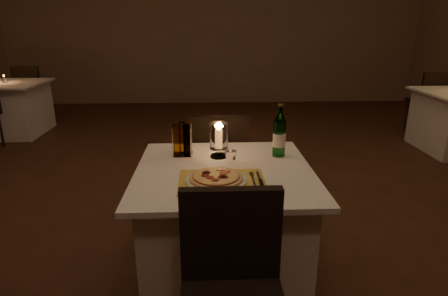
{
  "coord_description": "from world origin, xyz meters",
  "views": [
    {
      "loc": [
        -0.15,
        -2.55,
        1.52
      ],
      "look_at": [
        -0.06,
        -0.55,
        0.86
      ],
      "focal_mm": 30.0,
      "sensor_mm": 36.0,
      "label": 1
    }
  ],
  "objects_px": {
    "water_bottle": "(279,135)",
    "pizza": "(216,177)",
    "neighbor_table_left": "(10,108)",
    "plate": "(216,180)",
    "tumbler": "(231,156)",
    "main_table": "(224,226)",
    "chair_far": "(220,158)",
    "hurricane_candle": "(219,137)",
    "chair_near": "(232,279)"
  },
  "relations": [
    {
      "from": "plate",
      "to": "tumbler",
      "type": "distance_m",
      "value": 0.31
    },
    {
      "from": "main_table",
      "to": "neighbor_table_left",
      "type": "distance_m",
      "value": 4.5
    },
    {
      "from": "chair_near",
      "to": "pizza",
      "type": "distance_m",
      "value": 0.58
    },
    {
      "from": "main_table",
      "to": "chair_near",
      "type": "xyz_separation_m",
      "value": [
        -0.0,
        -0.71,
        0.18
      ]
    },
    {
      "from": "pizza",
      "to": "plate",
      "type": "bearing_deg",
      "value": -82.04
    },
    {
      "from": "tumbler",
      "to": "plate",
      "type": "bearing_deg",
      "value": -107.45
    },
    {
      "from": "neighbor_table_left",
      "to": "water_bottle",
      "type": "bearing_deg",
      "value": -44.41
    },
    {
      "from": "pizza",
      "to": "tumbler",
      "type": "bearing_deg",
      "value": 72.52
    },
    {
      "from": "pizza",
      "to": "tumbler",
      "type": "distance_m",
      "value": 0.31
    },
    {
      "from": "chair_near",
      "to": "chair_far",
      "type": "distance_m",
      "value": 1.43
    },
    {
      "from": "neighbor_table_left",
      "to": "chair_near",
      "type": "bearing_deg",
      "value": -54.72
    },
    {
      "from": "chair_far",
      "to": "chair_near",
      "type": "bearing_deg",
      "value": -90.0
    },
    {
      "from": "hurricane_candle",
      "to": "neighbor_table_left",
      "type": "distance_m",
      "value": 4.35
    },
    {
      "from": "plate",
      "to": "hurricane_candle",
      "type": "distance_m",
      "value": 0.41
    },
    {
      "from": "main_table",
      "to": "neighbor_table_left",
      "type": "xyz_separation_m",
      "value": [
        -2.92,
        3.42,
        0.0
      ]
    },
    {
      "from": "tumbler",
      "to": "pizza",
      "type": "bearing_deg",
      "value": -107.48
    },
    {
      "from": "chair_far",
      "to": "hurricane_candle",
      "type": "distance_m",
      "value": 0.6
    },
    {
      "from": "tumbler",
      "to": "hurricane_candle",
      "type": "xyz_separation_m",
      "value": [
        -0.07,
        0.09,
        0.09
      ]
    },
    {
      "from": "neighbor_table_left",
      "to": "pizza",
      "type": "bearing_deg",
      "value": -51.39
    },
    {
      "from": "plate",
      "to": "pizza",
      "type": "bearing_deg",
      "value": 97.96
    },
    {
      "from": "water_bottle",
      "to": "pizza",
      "type": "bearing_deg",
      "value": -135.54
    },
    {
      "from": "hurricane_candle",
      "to": "neighbor_table_left",
      "type": "height_order",
      "value": "hurricane_candle"
    },
    {
      "from": "water_bottle",
      "to": "chair_near",
      "type": "bearing_deg",
      "value": -110.66
    },
    {
      "from": "main_table",
      "to": "water_bottle",
      "type": "xyz_separation_m",
      "value": [
        0.35,
        0.21,
        0.5
      ]
    },
    {
      "from": "water_bottle",
      "to": "neighbor_table_left",
      "type": "distance_m",
      "value": 4.61
    },
    {
      "from": "chair_near",
      "to": "plate",
      "type": "bearing_deg",
      "value": 95.35
    },
    {
      "from": "chair_far",
      "to": "pizza",
      "type": "bearing_deg",
      "value": -93.21
    },
    {
      "from": "chair_near",
      "to": "chair_far",
      "type": "relative_size",
      "value": 1.0
    },
    {
      "from": "chair_near",
      "to": "chair_far",
      "type": "bearing_deg",
      "value": 90.0
    },
    {
      "from": "chair_far",
      "to": "neighbor_table_left",
      "type": "xyz_separation_m",
      "value": [
        -2.92,
        2.71,
        -0.18
      ]
    },
    {
      "from": "chair_far",
      "to": "water_bottle",
      "type": "relative_size",
      "value": 2.73
    },
    {
      "from": "plate",
      "to": "pizza",
      "type": "xyz_separation_m",
      "value": [
        -0.0,
        0.0,
        0.02
      ]
    },
    {
      "from": "main_table",
      "to": "chair_near",
      "type": "relative_size",
      "value": 1.11
    },
    {
      "from": "chair_near",
      "to": "pizza",
      "type": "bearing_deg",
      "value": 95.35
    },
    {
      "from": "plate",
      "to": "hurricane_candle",
      "type": "height_order",
      "value": "hurricane_candle"
    },
    {
      "from": "chair_far",
      "to": "tumbler",
      "type": "relative_size",
      "value": 12.84
    },
    {
      "from": "tumbler",
      "to": "neighbor_table_left",
      "type": "distance_m",
      "value": 4.46
    },
    {
      "from": "main_table",
      "to": "tumbler",
      "type": "bearing_deg",
      "value": 69.67
    },
    {
      "from": "chair_far",
      "to": "tumbler",
      "type": "distance_m",
      "value": 0.64
    },
    {
      "from": "hurricane_candle",
      "to": "water_bottle",
      "type": "bearing_deg",
      "value": 0.29
    },
    {
      "from": "pizza",
      "to": "neighbor_table_left",
      "type": "bearing_deg",
      "value": 128.61
    },
    {
      "from": "main_table",
      "to": "water_bottle",
      "type": "bearing_deg",
      "value": 31.29
    },
    {
      "from": "tumbler",
      "to": "neighbor_table_left",
      "type": "height_order",
      "value": "tumbler"
    },
    {
      "from": "tumbler",
      "to": "water_bottle",
      "type": "distance_m",
      "value": 0.34
    },
    {
      "from": "water_bottle",
      "to": "hurricane_candle",
      "type": "height_order",
      "value": "water_bottle"
    },
    {
      "from": "chair_near",
      "to": "plate",
      "type": "distance_m",
      "value": 0.57
    },
    {
      "from": "chair_far",
      "to": "water_bottle",
      "type": "height_order",
      "value": "water_bottle"
    },
    {
      "from": "main_table",
      "to": "hurricane_candle",
      "type": "distance_m",
      "value": 0.54
    },
    {
      "from": "neighbor_table_left",
      "to": "chair_far",
      "type": "bearing_deg",
      "value": -42.77
    },
    {
      "from": "chair_far",
      "to": "water_bottle",
      "type": "xyz_separation_m",
      "value": [
        0.35,
        -0.5,
        0.32
      ]
    }
  ]
}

